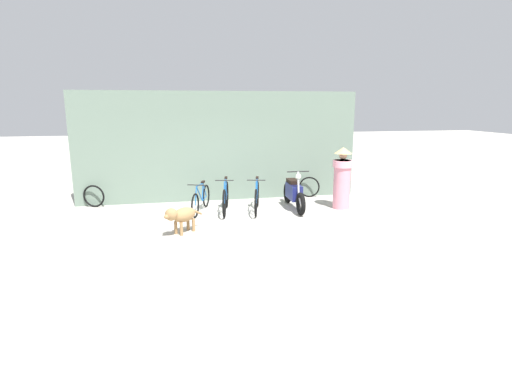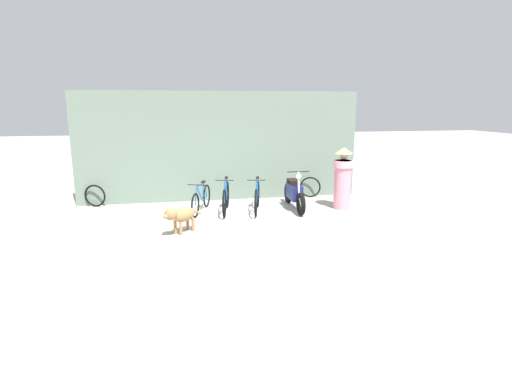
% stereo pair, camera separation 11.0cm
% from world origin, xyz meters
% --- Properties ---
extents(ground_plane, '(60.00, 60.00, 0.00)m').
position_xyz_m(ground_plane, '(0.00, 0.00, 0.00)').
color(ground_plane, '#ADA89E').
extents(shop_wall_back, '(8.12, 0.20, 3.13)m').
position_xyz_m(shop_wall_back, '(0.00, 2.97, 1.56)').
color(shop_wall_back, slate).
rests_on(shop_wall_back, ground).
extents(bicycle_0, '(0.64, 1.61, 0.81)m').
position_xyz_m(bicycle_0, '(-0.68, 1.65, 0.33)').
color(bicycle_0, black).
rests_on(bicycle_0, ground).
extents(bicycle_1, '(0.48, 1.73, 0.92)m').
position_xyz_m(bicycle_1, '(-0.05, 1.53, 0.37)').
color(bicycle_1, black).
rests_on(bicycle_1, ground).
extents(bicycle_2, '(0.54, 1.69, 0.91)m').
position_xyz_m(bicycle_2, '(0.76, 1.43, 0.37)').
color(bicycle_2, black).
rests_on(bicycle_2, ground).
extents(motorcycle, '(0.58, 1.94, 1.09)m').
position_xyz_m(motorcycle, '(1.79, 1.50, 0.42)').
color(motorcycle, black).
rests_on(motorcycle, ground).
extents(stray_dog, '(0.87, 0.82, 0.63)m').
position_xyz_m(stray_dog, '(-1.21, -0.08, 0.41)').
color(stray_dog, '#997247').
rests_on(stray_dog, ground).
extents(person_in_robes, '(0.70, 0.70, 1.65)m').
position_xyz_m(person_in_robes, '(3.07, 1.30, 0.85)').
color(person_in_robes, pink).
rests_on(person_in_robes, ground).
extents(spare_tire_left, '(0.61, 0.23, 0.63)m').
position_xyz_m(spare_tire_left, '(2.65, 2.73, 0.31)').
color(spare_tire_left, black).
rests_on(spare_tire_left, ground).
extents(spare_tire_right, '(0.60, 0.25, 0.62)m').
position_xyz_m(spare_tire_right, '(-3.52, 2.73, 0.31)').
color(spare_tire_right, black).
rests_on(spare_tire_right, ground).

